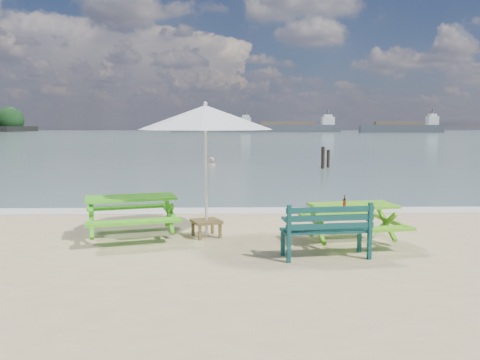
{
  "coord_description": "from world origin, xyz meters",
  "views": [
    {
      "loc": [
        -0.68,
        -7.38,
        2.24
      ],
      "look_at": [
        -0.47,
        3.0,
        1.0
      ],
      "focal_mm": 35.0,
      "sensor_mm": 36.0,
      "label": 1
    }
  ],
  "objects_px": {
    "patio_umbrella": "(205,118)",
    "beer_bottle": "(344,203)",
    "picnic_table_left": "(131,218)",
    "side_table": "(206,228)",
    "park_bench": "(325,241)",
    "picnic_table_right": "(352,225)",
    "swimmer": "(212,172)"
  },
  "relations": [
    {
      "from": "beer_bottle",
      "to": "swimmer",
      "type": "distance_m",
      "value": 17.69
    },
    {
      "from": "picnic_table_left",
      "to": "picnic_table_right",
      "type": "relative_size",
      "value": 1.16
    },
    {
      "from": "side_table",
      "to": "patio_umbrella",
      "type": "distance_m",
      "value": 2.19
    },
    {
      "from": "picnic_table_right",
      "to": "swimmer",
      "type": "distance_m",
      "value": 17.41
    },
    {
      "from": "park_bench",
      "to": "patio_umbrella",
      "type": "height_order",
      "value": "patio_umbrella"
    },
    {
      "from": "picnic_table_right",
      "to": "swimmer",
      "type": "xyz_separation_m",
      "value": [
        -3.34,
        17.07,
        -0.76
      ]
    },
    {
      "from": "patio_umbrella",
      "to": "beer_bottle",
      "type": "relative_size",
      "value": 15.24
    },
    {
      "from": "park_bench",
      "to": "patio_umbrella",
      "type": "distance_m",
      "value": 3.3
    },
    {
      "from": "picnic_table_right",
      "to": "side_table",
      "type": "distance_m",
      "value": 2.84
    },
    {
      "from": "swimmer",
      "to": "picnic_table_left",
      "type": "bearing_deg",
      "value": -93.2
    },
    {
      "from": "park_bench",
      "to": "side_table",
      "type": "distance_m",
      "value": 2.56
    },
    {
      "from": "park_bench",
      "to": "side_table",
      "type": "bearing_deg",
      "value": 144.62
    },
    {
      "from": "side_table",
      "to": "beer_bottle",
      "type": "height_order",
      "value": "beer_bottle"
    },
    {
      "from": "side_table",
      "to": "patio_umbrella",
      "type": "height_order",
      "value": "patio_umbrella"
    },
    {
      "from": "picnic_table_left",
      "to": "side_table",
      "type": "distance_m",
      "value": 1.5
    },
    {
      "from": "side_table",
      "to": "beer_bottle",
      "type": "xyz_separation_m",
      "value": [
        2.54,
        -0.89,
        0.65
      ]
    },
    {
      "from": "picnic_table_left",
      "to": "swimmer",
      "type": "relative_size",
      "value": 1.34
    },
    {
      "from": "patio_umbrella",
      "to": "picnic_table_left",
      "type": "bearing_deg",
      "value": 179.98
    },
    {
      "from": "picnic_table_left",
      "to": "side_table",
      "type": "height_order",
      "value": "picnic_table_left"
    },
    {
      "from": "park_bench",
      "to": "patio_umbrella",
      "type": "xyz_separation_m",
      "value": [
        -2.09,
        1.48,
        2.09
      ]
    },
    {
      "from": "patio_umbrella",
      "to": "side_table",
      "type": "bearing_deg",
      "value": 180.0
    },
    {
      "from": "picnic_table_right",
      "to": "park_bench",
      "type": "xyz_separation_m",
      "value": [
        -0.69,
        -0.9,
        -0.08
      ]
    },
    {
      "from": "picnic_table_left",
      "to": "park_bench",
      "type": "bearing_deg",
      "value": -22.53
    },
    {
      "from": "patio_umbrella",
      "to": "beer_bottle",
      "type": "height_order",
      "value": "patio_umbrella"
    },
    {
      "from": "side_table",
      "to": "swimmer",
      "type": "bearing_deg",
      "value": 91.96
    },
    {
      "from": "swimmer",
      "to": "side_table",
      "type": "bearing_deg",
      "value": -88.04
    },
    {
      "from": "patio_umbrella",
      "to": "beer_bottle",
      "type": "bearing_deg",
      "value": -19.38
    },
    {
      "from": "side_table",
      "to": "beer_bottle",
      "type": "bearing_deg",
      "value": -19.38
    },
    {
      "from": "picnic_table_right",
      "to": "patio_umbrella",
      "type": "bearing_deg",
      "value": 168.16
    },
    {
      "from": "picnic_table_left",
      "to": "patio_umbrella",
      "type": "bearing_deg",
      "value": -0.02
    },
    {
      "from": "patio_umbrella",
      "to": "picnic_table_right",
      "type": "bearing_deg",
      "value": -11.84
    },
    {
      "from": "picnic_table_left",
      "to": "picnic_table_right",
      "type": "distance_m",
      "value": 4.3
    }
  ]
}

